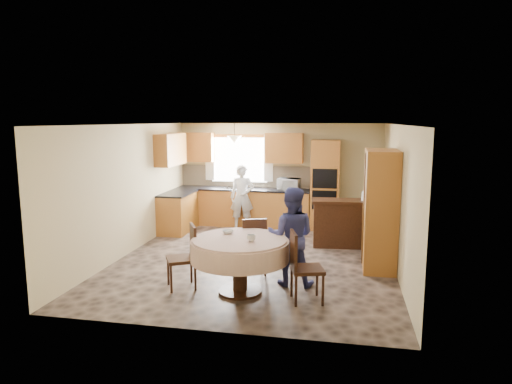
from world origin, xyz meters
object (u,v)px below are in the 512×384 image
object	(u,v)px
dining_table	(240,251)
chair_left	(186,253)
chair_back	(254,243)
sideboard	(343,225)
chair_right	(301,263)
cupboard	(380,210)
person_sink	(242,197)
oven_tower	(325,185)
person_dining	(291,236)

from	to	relation	value
dining_table	chair_left	xyz separation A→B (m)	(-0.87, 0.07, -0.11)
chair_back	sideboard	bearing A→B (deg)	-146.28
chair_back	chair_right	size ratio (longest dim) A/B	0.96
dining_table	chair_right	distance (m)	0.95
sideboard	cupboard	distance (m)	1.52
cupboard	person_sink	bearing A→B (deg)	142.09
dining_table	chair_back	xyz separation A→B (m)	(0.04, 0.82, -0.11)
sideboard	chair_right	xyz separation A→B (m)	(-0.57, -3.06, 0.11)
person_sink	chair_left	bearing A→B (deg)	-99.09
cupboard	chair_right	bearing A→B (deg)	-123.36
dining_table	person_sink	size ratio (longest dim) A/B	0.95
dining_table	chair_left	bearing A→B (deg)	175.49
oven_tower	cupboard	world-z (taller)	oven_tower
oven_tower	person_sink	xyz separation A→B (m)	(-1.93, -0.39, -0.29)
chair_back	chair_right	world-z (taller)	chair_right
sideboard	chair_left	world-z (taller)	chair_left
sideboard	person_sink	bearing A→B (deg)	150.97
chair_left	chair_right	size ratio (longest dim) A/B	0.96
sideboard	dining_table	world-z (taller)	sideboard
sideboard	cupboard	xyz separation A→B (m)	(0.62, -1.26, 0.58)
oven_tower	dining_table	xyz separation A→B (m)	(-1.06, -4.37, -0.41)
oven_tower	sideboard	size ratio (longest dim) A/B	1.66
chair_left	person_sink	bearing A→B (deg)	151.32
oven_tower	person_sink	bearing A→B (deg)	-168.55
cupboard	dining_table	distance (m)	2.72
oven_tower	sideboard	distance (m)	1.65
chair_left	dining_table	bearing A→B (deg)	56.77
chair_left	person_sink	size ratio (longest dim) A/B	0.64
cupboard	person_dining	size ratio (longest dim) A/B	1.33
chair_right	person_dining	xyz separation A→B (m)	(-0.23, 0.67, 0.21)
chair_right	cupboard	bearing A→B (deg)	-49.14
dining_table	person_dining	size ratio (longest dim) A/B	0.94
cupboard	chair_right	size ratio (longest dim) A/B	2.02
oven_tower	chair_left	size ratio (longest dim) A/B	2.16
cupboard	dining_table	bearing A→B (deg)	-142.19
dining_table	chair_right	size ratio (longest dim) A/B	1.43
chair_left	person_dining	distance (m)	1.65
sideboard	person_dining	bearing A→B (deg)	-113.03
dining_table	chair_back	bearing A→B (deg)	87.02
person_sink	person_dining	bearing A→B (deg)	-74.73
oven_tower	chair_left	distance (m)	4.74
cupboard	person_sink	distance (m)	3.81
sideboard	person_dining	xyz separation A→B (m)	(-0.80, -2.40, 0.32)
chair_right	person_sink	size ratio (longest dim) A/B	0.67
chair_left	chair_right	bearing A→B (deg)	54.10
cupboard	oven_tower	bearing A→B (deg)	111.45
oven_tower	chair_right	xyz separation A→B (m)	(-0.12, -4.53, -0.49)
oven_tower	dining_table	bearing A→B (deg)	-103.58
person_sink	person_dining	xyz separation A→B (m)	(1.58, -3.48, 0.01)
chair_left	person_dining	xyz separation A→B (m)	(1.57, 0.44, 0.24)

